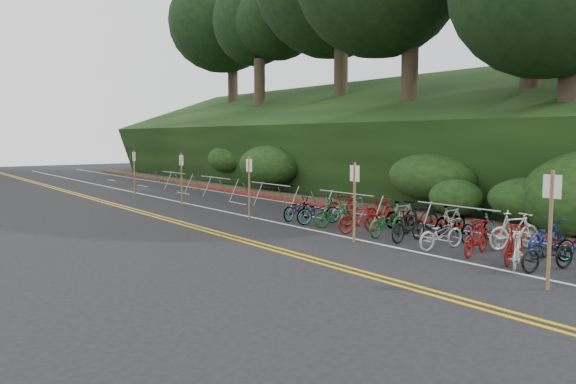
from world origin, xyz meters
name	(u,v)px	position (x,y,z in m)	size (l,w,h in m)	color
ground	(483,277)	(0.00, 0.00, 0.00)	(120.00, 120.00, 0.00)	black
road_markings	(263,222)	(0.63, 10.10, 0.00)	(7.47, 80.00, 0.01)	gold
red_curb	(330,206)	(5.70, 12.00, 0.05)	(0.25, 28.00, 0.10)	maroon
embankment	(344,148)	(12.96, 19.04, 2.57)	(14.30, 48.14, 9.11)	black
bike_racks_rest	(270,191)	(3.00, 13.00, 0.85)	(1.14, 23.00, 1.17)	gray
signpost_near	(551,222)	(0.18, -1.47, 1.47)	(0.08, 0.40, 2.58)	brown
signposts_rest	(212,179)	(0.60, 14.00, 1.43)	(0.08, 18.40, 2.50)	brown
bike_front	(517,250)	(1.45, 0.02, 0.47)	(1.57, 0.44, 0.94)	beige
bike_valet	(447,227)	(2.89, 3.23, 0.49)	(3.14, 14.57, 1.10)	#9E9EA3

